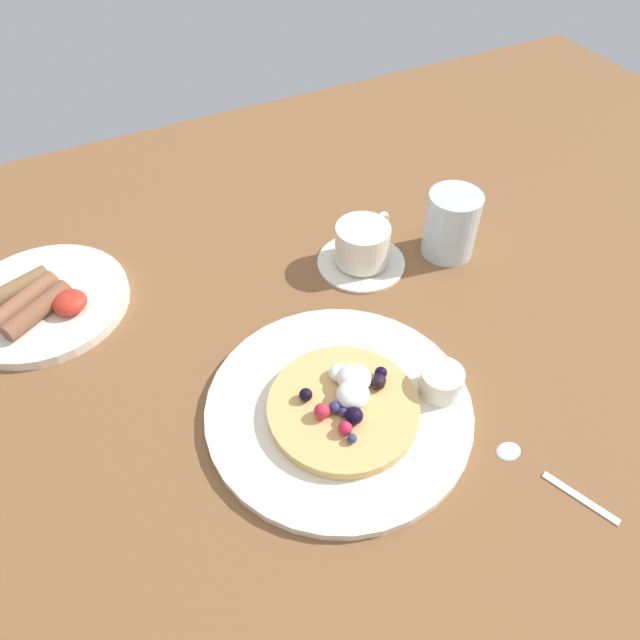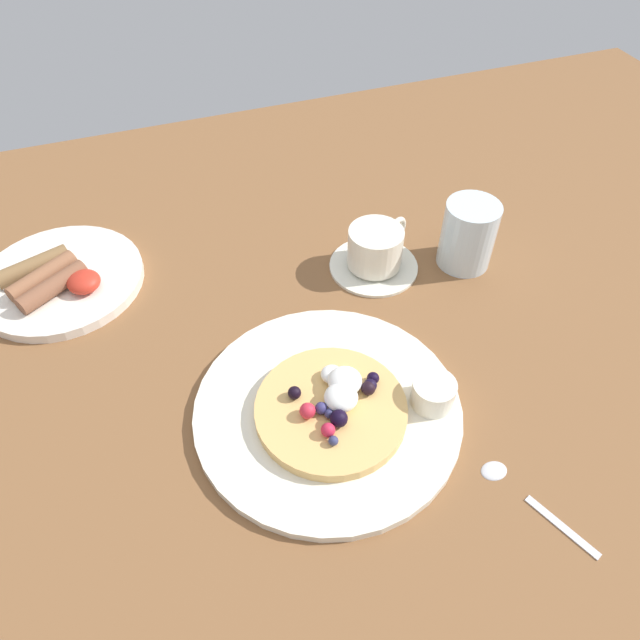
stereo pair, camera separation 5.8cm
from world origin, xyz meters
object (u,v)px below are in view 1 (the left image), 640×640
Objects in this scene: coffee_cup at (363,242)px; breakfast_plate at (43,302)px; coffee_saucer at (361,261)px; teaspoon at (532,466)px; syrup_ramekin at (441,381)px; water_glass at (451,224)px; pancake_plate at (335,409)px.

breakfast_plate is at bearing 164.87° from coffee_cup.
coffee_saucer is (41.59, -11.36, -0.25)cm from breakfast_plate.
coffee_cup is 36.31cm from teaspoon.
teaspoon is (3.71, -11.99, -2.57)cm from syrup_ramekin.
syrup_ramekin reaches higher than teaspoon.
breakfast_plate is 63.32cm from teaspoon.
coffee_cup is at bearing 28.08° from coffee_saucer.
syrup_ramekin is at bearing -126.88° from water_glass.
coffee_cup is 0.79× the size of teaspoon.
coffee_saucer is 1.26× the size of coffee_cup.
water_glass is at bearing 32.93° from pancake_plate.
syrup_ramekin is 0.22× the size of breakfast_plate.
coffee_saucer is 1.00× the size of teaspoon.
coffee_saucer is at bearing -15.28° from breakfast_plate.
teaspoon is at bearing -44.93° from pancake_plate.
coffee_cup is at bearing 81.81° from syrup_ramekin.
syrup_ramekin is 12.81cm from teaspoon.
teaspoon is 35.47cm from water_glass.
pancake_plate is 25.59cm from coffee_saucer.
water_glass is (27.40, 17.75, 4.22)cm from pancake_plate.
teaspoon is at bearing -72.83° from syrup_ramekin.
pancake_plate is at bearing 135.07° from teaspoon.
coffee_cup is at bearing 54.10° from pancake_plate.
syrup_ramekin is at bearing -42.80° from breakfast_plate.
breakfast_plate is at bearing 131.51° from teaspoon.
water_glass is (15.78, 21.04, 1.98)cm from syrup_ramekin.
breakfast_plate is 56.07cm from water_glass.
coffee_cup reaches higher than breakfast_plate.
syrup_ramekin is 52.18cm from breakfast_plate.
breakfast_plate is at bearing 137.20° from syrup_ramekin.
pancake_plate is 1.36× the size of breakfast_plate.
water_glass reaches higher than syrup_ramekin.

